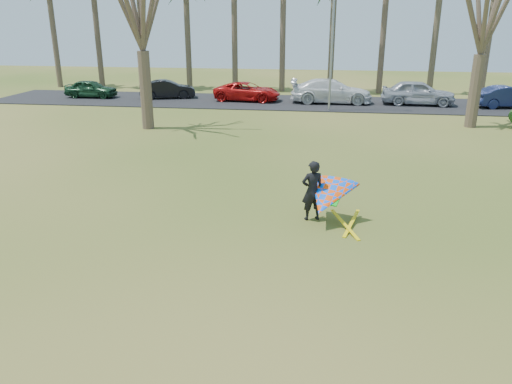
# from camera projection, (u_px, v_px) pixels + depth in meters

# --- Properties ---
(ground) EXTENTS (100.00, 100.00, 0.00)m
(ground) POSITION_uv_depth(u_px,v_px,m) (245.00, 257.00, 12.93)
(ground) COLOR #295011
(ground) RESTS_ON ground
(parking_strip) EXTENTS (46.00, 7.00, 0.06)m
(parking_strip) POSITION_uv_depth(u_px,v_px,m) (301.00, 103.00, 36.27)
(parking_strip) COLOR black
(parking_strip) RESTS_ON ground
(bare_tree_right) EXTENTS (6.27, 6.27, 9.21)m
(bare_tree_right) POSITION_uv_depth(u_px,v_px,m) (487.00, 4.00, 26.22)
(bare_tree_right) COLOR brown
(bare_tree_right) RESTS_ON ground
(streetlight) EXTENTS (2.28, 0.18, 8.00)m
(streetlight) POSITION_uv_depth(u_px,v_px,m) (335.00, 41.00, 31.71)
(streetlight) COLOR gray
(streetlight) RESTS_ON ground
(car_0) EXTENTS (3.92, 1.59, 1.33)m
(car_0) POSITION_uv_depth(u_px,v_px,m) (91.00, 89.00, 38.27)
(car_0) COLOR #183C22
(car_0) RESTS_ON parking_strip
(car_1) EXTENTS (4.36, 2.62, 1.36)m
(car_1) POSITION_uv_depth(u_px,v_px,m) (168.00, 89.00, 37.93)
(car_1) COLOR black
(car_1) RESTS_ON parking_strip
(car_2) EXTENTS (5.03, 2.64, 1.35)m
(car_2) POSITION_uv_depth(u_px,v_px,m) (247.00, 91.00, 36.76)
(car_2) COLOR #BB100E
(car_2) RESTS_ON parking_strip
(car_3) EXTENTS (5.84, 2.49, 1.68)m
(car_3) POSITION_uv_depth(u_px,v_px,m) (331.00, 91.00, 35.75)
(car_3) COLOR white
(car_3) RESTS_ON parking_strip
(car_4) EXTENTS (5.10, 2.25, 1.71)m
(car_4) POSITION_uv_depth(u_px,v_px,m) (418.00, 93.00, 34.98)
(car_4) COLOR #9FA3AC
(car_4) RESTS_ON parking_strip
(car_5) EXTENTS (4.61, 2.24, 1.45)m
(car_5) POSITION_uv_depth(u_px,v_px,m) (509.00, 97.00, 33.88)
(car_5) COLOR #172147
(car_5) RESTS_ON parking_strip
(kite_flyer) EXTENTS (2.13, 2.39, 2.02)m
(kite_flyer) POSITION_uv_depth(u_px,v_px,m) (325.00, 196.00, 14.83)
(kite_flyer) COLOR black
(kite_flyer) RESTS_ON ground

